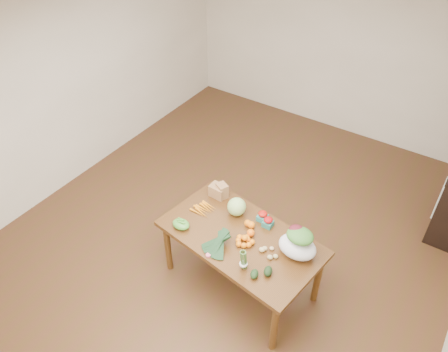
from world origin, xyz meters
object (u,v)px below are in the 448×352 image
Objects in this scene: asparagus_bundle at (244,260)px; mandarin_cluster at (245,239)px; cabbage at (237,207)px; dining_table at (240,261)px; paper_bag at (218,190)px; salad_bag at (298,244)px; kale_bunch at (215,244)px.

mandarin_cluster is at bearing 127.52° from asparagus_bundle.
cabbage is 1.10× the size of mandarin_cluster.
dining_table is 9.00× the size of mandarin_cluster.
paper_bag is 1.13m from salad_bag.
asparagus_bundle reaches higher than kale_bunch.
cabbage is 0.41m from mandarin_cluster.
cabbage is (-0.21, 0.25, 0.47)m from dining_table.
asparagus_bundle is (0.23, -0.33, 0.50)m from dining_table.
asparagus_bundle is at bearing -42.87° from paper_bag.
salad_bag is at bearing 18.43° from dining_table.
cabbage is 0.73m from asparagus_bundle.
cabbage reaches higher than mandarin_cluster.
kale_bunch is at bearing -178.35° from asparagus_bundle.
salad_bag is at bearing -11.03° from cabbage.
asparagus_bundle is (0.76, -0.71, 0.04)m from paper_bag.
salad_bag is (0.68, 0.39, 0.06)m from kale_bunch.
salad_bag is at bearing 60.50° from asparagus_bundle.
mandarin_cluster is at bearing -163.58° from salad_bag.
kale_bunch is (-0.18, -0.24, 0.03)m from mandarin_cluster.
dining_table is at bearing -49.64° from cabbage.
cabbage is 0.53× the size of salad_bag.
paper_bag is 0.60× the size of kale_bunch.
mandarin_cluster is at bearing -24.86° from dining_table.
asparagus_bundle is at bearing -46.96° from dining_table.
asparagus_bundle reaches higher than paper_bag.
kale_bunch is 0.35m from asparagus_bundle.
kale_bunch reaches higher than mandarin_cluster.
kale_bunch is at bearing -79.69° from cabbage.
mandarin_cluster is at bearing -46.35° from cabbage.
kale_bunch reaches higher than dining_table.
salad_bag is (0.33, 0.43, 0.02)m from asparagus_bundle.
kale_bunch is 0.78m from salad_bag.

